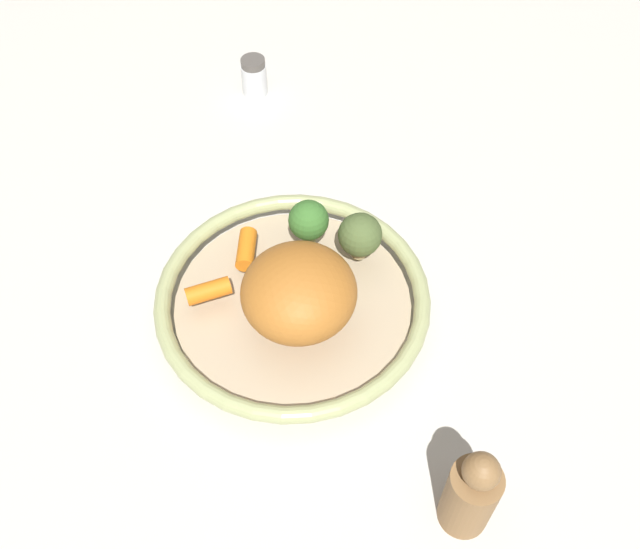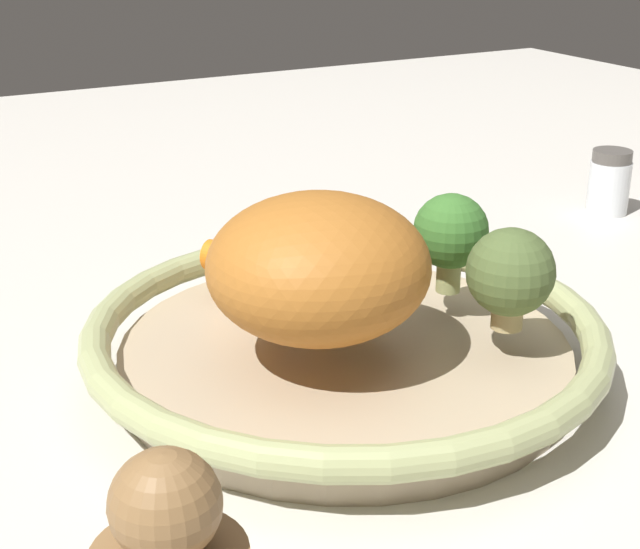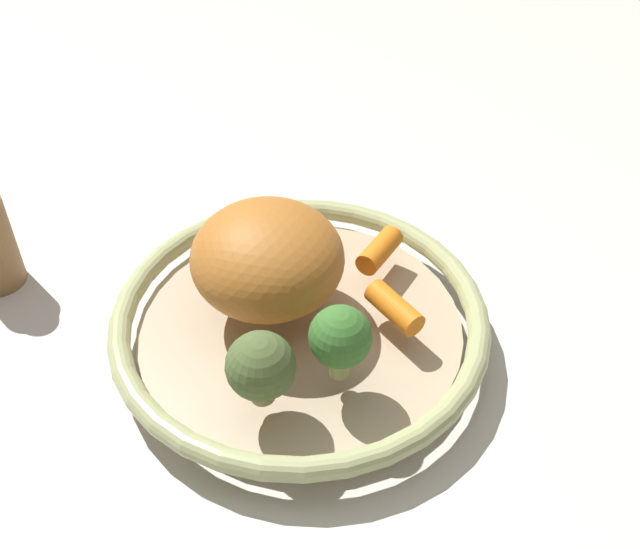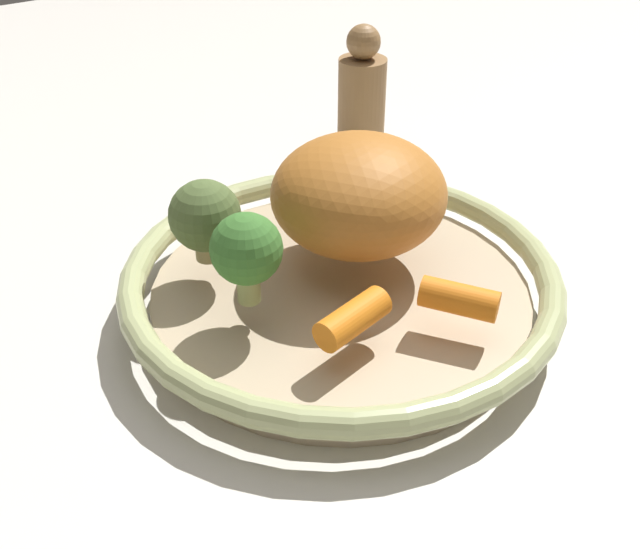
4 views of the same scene
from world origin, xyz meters
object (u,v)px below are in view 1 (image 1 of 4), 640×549
at_px(serving_bowl, 293,302).
at_px(broccoli_floret_small, 306,220).
at_px(roast_chicken_piece, 299,292).
at_px(baby_carrot_near_rim, 246,249).
at_px(baby_carrot_left, 208,291).
at_px(broccoli_floret_mid, 360,235).
at_px(salt_shaker, 254,77).
at_px(pepper_mill, 471,494).

xyz_separation_m(serving_bowl, broccoli_floret_small, (-0.00, 0.08, 0.06)).
bearing_deg(roast_chicken_piece, baby_carrot_near_rim, 140.92).
relative_size(baby_carrot_near_rim, baby_carrot_left, 1.04).
relative_size(broccoli_floret_mid, salt_shaker, 1.01).
relative_size(baby_carrot_near_rim, pepper_mill, 0.41).
distance_m(baby_carrot_left, pepper_mill, 0.36).
bearing_deg(serving_bowl, broccoli_floret_small, 92.50).
xyz_separation_m(baby_carrot_near_rim, salt_shaker, (-0.10, 0.35, -0.02)).
bearing_deg(pepper_mill, baby_carrot_near_rim, 141.36).
bearing_deg(baby_carrot_left, baby_carrot_near_rim, 71.50).
distance_m(baby_carrot_left, broccoli_floret_small, 0.14).
relative_size(baby_carrot_near_rim, broccoli_floret_mid, 0.86).
height_order(baby_carrot_left, broccoli_floret_mid, broccoli_floret_mid).
bearing_deg(roast_chicken_piece, baby_carrot_left, -179.15).
height_order(baby_carrot_left, salt_shaker, baby_carrot_left).
distance_m(broccoli_floret_mid, pepper_mill, 0.32).
bearing_deg(baby_carrot_near_rim, broccoli_floret_mid, 14.36).
bearing_deg(pepper_mill, broccoli_floret_small, 130.31).
bearing_deg(pepper_mill, roast_chicken_piece, 141.54).
bearing_deg(pepper_mill, salt_shaker, 124.18).
distance_m(salt_shaker, pepper_mill, 0.71).
distance_m(roast_chicken_piece, broccoli_floret_mid, 0.11).
bearing_deg(baby_carrot_near_rim, roast_chicken_piece, -39.08).
relative_size(roast_chicken_piece, baby_carrot_left, 2.53).
relative_size(broccoli_floret_small, broccoli_floret_mid, 1.06).
bearing_deg(salt_shaker, baby_carrot_left, -79.79).
relative_size(serving_bowl, broccoli_floret_small, 4.95).
bearing_deg(roast_chicken_piece, pepper_mill, -38.46).
bearing_deg(broccoli_floret_mid, pepper_mill, -58.54).
distance_m(serving_bowl, broccoli_floret_small, 0.10).
bearing_deg(broccoli_floret_small, baby_carrot_left, -129.63).
relative_size(baby_carrot_left, pepper_mill, 0.40).
xyz_separation_m(serving_bowl, baby_carrot_left, (-0.09, -0.03, 0.03)).
bearing_deg(pepper_mill, baby_carrot_left, 152.43).
relative_size(roast_chicken_piece, salt_shaker, 2.13).
height_order(roast_chicken_piece, baby_carrot_near_rim, roast_chicken_piece).
height_order(baby_carrot_left, pepper_mill, pepper_mill).
bearing_deg(roast_chicken_piece, serving_bowl, 120.66).
bearing_deg(salt_shaker, roast_chicken_piece, -66.16).
bearing_deg(serving_bowl, pepper_mill, -40.62).
xyz_separation_m(serving_bowl, roast_chicken_piece, (0.02, -0.03, 0.06)).
xyz_separation_m(broccoli_floret_small, pepper_mill, (0.23, -0.28, -0.03)).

